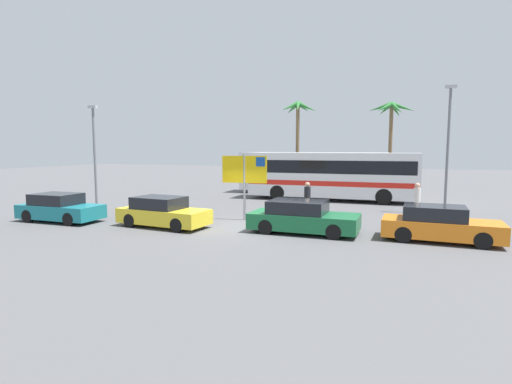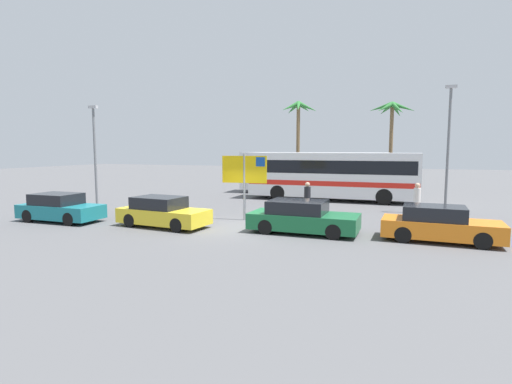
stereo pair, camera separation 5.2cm
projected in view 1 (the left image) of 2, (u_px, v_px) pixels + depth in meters
The scene contains 14 objects.
ground at pixel (239, 227), 17.52m from camera, with size 120.00×120.00×0.00m, color #565659.
bus_front_coach at pixel (332, 174), 26.67m from camera, with size 11.03×2.54×3.17m.
bus_rear_coach at pixel (312, 171), 30.43m from camera, with size 11.03×2.54×3.17m.
ferry_sign at pixel (245, 172), 19.13m from camera, with size 2.19×0.31×3.20m.
car_yellow at pixel (163, 212), 17.65m from camera, with size 4.20×2.03×1.32m.
car_orange at pixel (439, 224), 14.82m from camera, with size 4.19×1.82×1.32m.
car_teal at pixel (60, 208), 18.94m from camera, with size 3.96×1.74×1.32m.
car_green at pixel (302, 217), 16.37m from camera, with size 4.41×1.92×1.32m.
pedestrian_by_bus at pixel (307, 197), 19.76m from camera, with size 0.32×0.32×1.80m.
pedestrian_near_sign at pixel (417, 198), 19.00m from camera, with size 0.32×0.32×1.83m.
lamp_post_left_side at pixel (448, 144), 20.82m from camera, with size 0.56×0.20×6.69m.
lamp_post_right_side at pixel (95, 151), 23.56m from camera, with size 0.56×0.20×5.94m.
palm_tree_seaside at pixel (391, 118), 34.79m from camera, with size 3.95×3.52×7.53m.
palm_tree_inland at pixel (298, 119), 36.30m from camera, with size 3.23×3.45×7.76m.
Camera 1 is at (6.67, -15.93, 3.41)m, focal length 28.08 mm.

